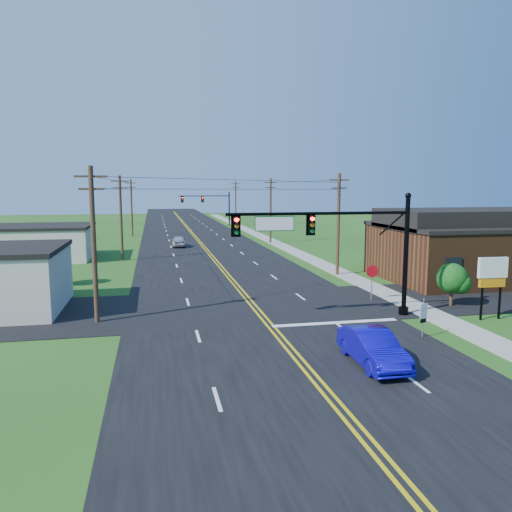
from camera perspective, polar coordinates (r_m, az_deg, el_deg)
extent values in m
plane|color=#1E4A15|center=(21.86, 5.59, -13.10)|extent=(260.00, 260.00, 0.00)
cube|color=black|center=(70.18, -6.53, 1.49)|extent=(16.00, 220.00, 0.04)
cube|color=black|center=(33.00, -0.59, -5.76)|extent=(70.00, 10.00, 0.04)
cube|color=gray|center=(62.24, 3.97, 0.73)|extent=(2.00, 160.00, 0.08)
cylinder|color=black|center=(31.55, 16.74, -0.12)|extent=(0.28, 0.28, 7.20)
cylinder|color=black|center=(32.17, 16.50, -6.03)|extent=(0.60, 0.60, 0.50)
sphere|color=black|center=(31.26, 17.01, 6.61)|extent=(0.36, 0.36, 0.36)
cylinder|color=black|center=(29.08, 7.33, 4.85)|extent=(11.00, 0.18, 0.18)
cube|color=#056020|center=(28.36, 2.13, 3.72)|extent=(2.30, 0.06, 0.85)
cylinder|color=black|center=(100.67, -3.09, 5.52)|extent=(0.28, 0.28, 7.20)
cylinder|color=black|center=(100.87, -3.07, 3.62)|extent=(0.60, 0.60, 0.50)
sphere|color=black|center=(100.59, -3.10, 7.62)|extent=(0.36, 0.36, 0.36)
cylinder|color=black|center=(99.98, -5.95, 6.85)|extent=(10.00, 0.18, 0.18)
cube|color=#056020|center=(99.73, -7.79, 6.50)|extent=(2.30, 0.06, 0.85)
cube|color=#502E17|center=(46.02, 23.09, 0.27)|extent=(14.00, 11.00, 4.40)
cube|color=black|center=(45.79, 23.24, 3.18)|extent=(14.20, 11.20, 0.30)
cube|color=beige|center=(59.22, -24.11, 1.30)|extent=(12.00, 9.00, 3.40)
cube|color=black|center=(59.05, -24.21, 3.08)|extent=(12.20, 9.20, 0.30)
cylinder|color=#352318|center=(29.85, -18.04, 1.13)|extent=(0.28, 0.28, 9.00)
cube|color=#352318|center=(29.67, -18.37, 8.63)|extent=(1.80, 0.12, 0.12)
cube|color=#352318|center=(29.67, -18.31, 7.28)|extent=(1.40, 0.12, 0.12)
cylinder|color=#352318|center=(54.68, -15.17, 4.17)|extent=(0.28, 0.28, 9.00)
cube|color=#352318|center=(54.58, -15.32, 8.25)|extent=(1.80, 0.12, 0.12)
cube|color=#352318|center=(54.58, -15.29, 7.52)|extent=(1.40, 0.12, 0.12)
cylinder|color=#352318|center=(81.61, -14.03, 5.36)|extent=(0.28, 0.28, 9.00)
cube|color=#352318|center=(81.54, -14.13, 8.10)|extent=(1.80, 0.12, 0.12)
cube|color=#352318|center=(81.54, -14.11, 7.61)|extent=(1.40, 0.12, 0.12)
cylinder|color=#352318|center=(44.55, 9.38, 3.54)|extent=(0.28, 0.28, 9.00)
cube|color=#352318|center=(44.42, 9.50, 8.56)|extent=(1.80, 0.12, 0.12)
cube|color=#352318|center=(44.42, 9.48, 7.66)|extent=(1.40, 0.12, 0.12)
cylinder|color=#352318|center=(69.40, 1.67, 5.18)|extent=(0.28, 0.28, 9.00)
cube|color=#352318|center=(69.33, 1.69, 8.40)|extent=(1.80, 0.12, 0.12)
cube|color=#352318|center=(69.32, 1.68, 7.82)|extent=(1.40, 0.12, 0.12)
cylinder|color=#352318|center=(98.82, -2.34, 6.00)|extent=(0.28, 0.28, 9.00)
cube|color=#352318|center=(98.76, -2.35, 8.26)|extent=(1.80, 0.12, 0.12)
cube|color=#352318|center=(98.76, -2.35, 7.85)|extent=(1.40, 0.12, 0.12)
cylinder|color=#352318|center=(51.04, 14.20, -0.09)|extent=(0.24, 0.24, 1.85)
sphere|color=#0F4010|center=(50.84, 14.26, 1.79)|extent=(3.00, 3.00, 3.00)
cylinder|color=#352318|center=(35.44, 21.40, -4.30)|extent=(0.24, 0.24, 1.32)
sphere|color=#0F4010|center=(35.22, 21.50, -2.39)|extent=(2.00, 2.00, 2.00)
cylinder|color=#352318|center=(42.80, -22.06, -2.15)|extent=(0.24, 0.24, 1.54)
sphere|color=#0F4010|center=(42.59, -22.16, -0.29)|extent=(2.40, 2.40, 2.40)
imported|color=#0F08B4|center=(22.91, 13.20, -10.22)|extent=(1.67, 4.72, 1.55)
imported|color=#BBBCC1|center=(65.95, -8.82, 1.66)|extent=(1.87, 4.31, 1.45)
cylinder|color=slate|center=(27.57, 18.55, -6.73)|extent=(0.09, 0.09, 2.10)
cube|color=white|center=(27.40, 18.64, -5.48)|extent=(0.50, 0.22, 0.29)
cube|color=white|center=(27.49, 18.60, -6.26)|extent=(0.50, 0.22, 0.53)
cube|color=black|center=(27.58, 18.57, -7.03)|extent=(0.41, 0.18, 0.21)
cylinder|color=slate|center=(35.33, 13.08, -3.13)|extent=(0.09, 0.09, 2.36)
cylinder|color=#A10910|center=(35.15, 13.15, -1.70)|extent=(0.90, 0.14, 0.90)
cylinder|color=black|center=(32.26, 24.45, -3.54)|extent=(0.15, 0.15, 3.62)
cylinder|color=black|center=(32.98, 26.15, -3.41)|extent=(0.15, 0.15, 3.62)
cube|color=silver|center=(32.40, 25.45, -1.20)|extent=(1.82, 0.31, 1.21)
cube|color=#CC720C|center=(32.55, 25.35, -2.78)|extent=(1.62, 0.27, 0.50)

